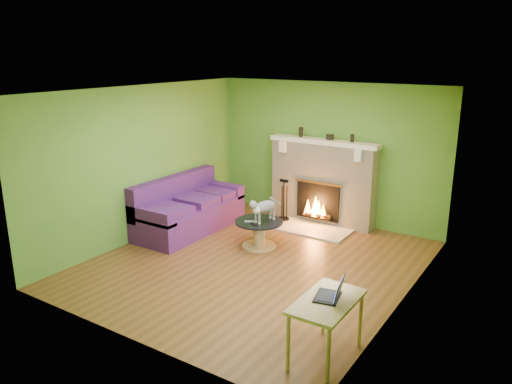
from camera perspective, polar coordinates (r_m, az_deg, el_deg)
floor at (r=7.71m, az=-0.14°, el=-8.15°), size 5.00×5.00×0.00m
ceiling at (r=7.06m, az=-0.15°, el=11.50°), size 5.00×5.00×0.00m
wall_back at (r=9.42m, az=8.23°, el=4.46°), size 5.00×0.00×5.00m
wall_front at (r=5.45m, az=-14.70°, el=-4.40°), size 5.00×0.00×5.00m
wall_left at (r=8.68m, az=-12.70°, el=3.26°), size 0.00×5.00×5.00m
wall_right at (r=6.38m, az=17.04°, el=-1.61°), size 0.00×5.00×5.00m
window_frame at (r=5.48m, az=14.48°, el=-1.51°), size 0.00×1.20×1.20m
window_pane at (r=5.49m, az=14.40°, el=-1.49°), size 0.00×1.06×1.06m
fireplace at (r=9.37m, az=7.62°, el=1.12°), size 2.10×0.46×1.58m
hearth at (r=9.15m, az=6.05°, el=-4.16°), size 1.50×0.75×0.03m
mantel at (r=9.19m, az=7.74°, el=5.72°), size 2.10×0.28×0.08m
sofa at (r=9.08m, az=-7.91°, el=-2.02°), size 0.96×2.14×0.96m
coffee_table at (r=8.24m, az=0.35°, el=-4.59°), size 0.80×0.80×0.45m
desk at (r=5.32m, az=8.09°, el=-12.91°), size 0.53×0.91×0.68m
cat at (r=8.10m, az=1.02°, el=-1.97°), size 0.39×0.69×0.41m
remote_silver at (r=8.12m, az=-0.70°, el=-3.38°), size 0.17×0.13×0.02m
remote_black at (r=8.01m, az=-0.22°, el=-3.66°), size 0.16×0.10×0.02m
laptop at (r=5.27m, az=8.22°, el=-10.69°), size 0.35×0.38×0.24m
fire_tools at (r=9.43m, az=3.20°, el=-0.86°), size 0.21×0.21×0.79m
mantel_vase_left at (r=9.41m, az=5.16°, el=6.84°), size 0.08×0.08×0.18m
mantel_vase_right at (r=8.99m, az=10.93°, el=6.06°), size 0.07×0.07×0.14m
mantel_box at (r=9.16m, az=8.43°, el=6.23°), size 0.12×0.08×0.10m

